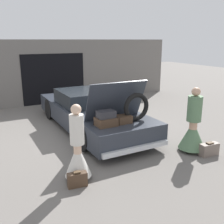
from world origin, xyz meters
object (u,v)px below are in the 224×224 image
(person_left, at_px, (78,153))
(suitcase_beside_right_person, at_px, (209,149))
(suitcase_beside_left_person, at_px, (77,180))
(car, at_px, (91,111))
(person_right, at_px, (193,129))

(person_left, bearing_deg, suitcase_beside_right_person, 86.41)
(suitcase_beside_left_person, bearing_deg, person_left, 64.91)
(car, distance_m, suitcase_beside_right_person, 3.78)
(person_left, height_order, person_right, person_right)
(person_left, relative_size, suitcase_beside_left_person, 3.96)
(suitcase_beside_left_person, bearing_deg, suitcase_beside_right_person, -3.31)
(suitcase_beside_right_person, bearing_deg, person_right, 114.02)
(car, height_order, suitcase_beside_right_person, car)
(car, distance_m, person_right, 3.31)
(person_right, relative_size, suitcase_beside_right_person, 3.31)
(person_right, height_order, suitcase_beside_right_person, person_right)
(car, bearing_deg, suitcase_beside_left_person, -118.08)
(person_right, relative_size, suitcase_beside_left_person, 4.16)
(car, xyz_separation_m, suitcase_beside_left_person, (-1.67, -3.14, -0.41))
(person_left, height_order, suitcase_beside_right_person, person_left)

